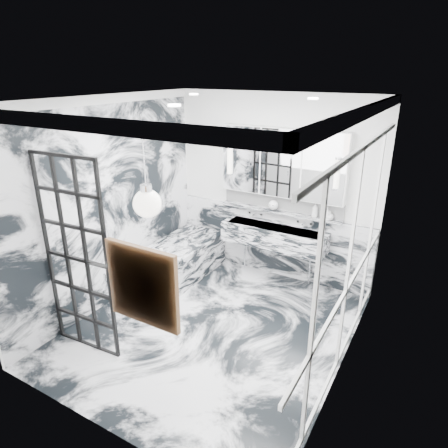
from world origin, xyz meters
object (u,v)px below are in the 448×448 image
Objects in this scene: mirror_cabinet at (282,163)px; trough_sink at (274,236)px; bathtub at (178,261)px; crittall_door at (77,259)px.

trough_sink is at bearing -90.00° from mirror_cabinet.
bathtub is at bearing -153.52° from trough_sink.
trough_sink is 0.97× the size of bathtub.
trough_sink is 0.84× the size of mirror_cabinet.
trough_sink is at bearing 26.48° from bathtub.
mirror_cabinet is at bearing 62.06° from crittall_door.
trough_sink is 1.55m from bathtub.
mirror_cabinet reaches higher than bathtub.
bathtub is (-1.32, -0.83, -1.54)m from mirror_cabinet.
crittall_door reaches higher than bathtub.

